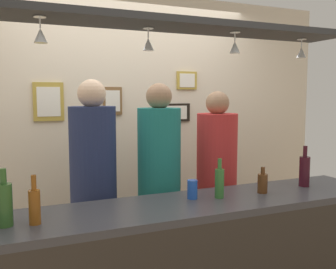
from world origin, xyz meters
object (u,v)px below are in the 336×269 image
Objects in this scene: bottle_wine_dark_red at (304,170)px; picture_frame_caricature at (49,102)px; bottle_beer_brown_stubby at (263,183)px; drink_can at (192,189)px; person_middle_teal_shirt at (159,170)px; bottle_champagne_green at (4,204)px; picture_frame_upper_small at (187,80)px; person_left_navy_shirt at (93,174)px; picture_frame_lower_pair at (176,112)px; bottle_beer_green_import at (219,182)px; picture_frame_crest at (113,101)px; person_right_red_shirt at (217,170)px; bottle_beer_amber_tall at (35,205)px.

picture_frame_caricature reaches higher than bottle_wine_dark_red.
bottle_beer_brown_stubby is at bearing -48.07° from picture_frame_caricature.
drink_can is (-0.51, 0.06, -0.01)m from bottle_beer_brown_stubby.
person_middle_teal_shirt reaches higher than bottle_champagne_green.
bottle_wine_dark_red is 1.56m from picture_frame_upper_small.
person_left_navy_shirt is 1.31m from picture_frame_lower_pair.
picture_frame_caricature is (0.37, 1.42, 0.49)m from bottle_champagne_green.
bottle_beer_green_import is 1.47m from picture_frame_lower_pair.
picture_frame_caricature is (-0.74, 1.34, 0.55)m from drink_can.
picture_frame_caricature reaches higher than drink_can.
bottle_beer_brown_stubby is at bearing -1.39° from bottle_beer_green_import.
picture_frame_crest is 0.87× the size of picture_frame_lower_pair.
person_right_red_shirt is 0.73m from bottle_beer_green_import.
picture_frame_lower_pair reaches higher than bottle_beer_green_import.
person_right_red_shirt is 6.40× the size of bottle_beer_green_import.
bottle_wine_dark_red reaches higher than bottle_beer_green_import.
bottle_champagne_green is 1.78m from picture_frame_crest.
person_middle_teal_shirt is at bearing 104.65° from bottle_beer_green_import.
drink_can is (1.11, 0.08, -0.06)m from bottle_champagne_green.
person_right_red_shirt is 1.17m from picture_frame_crest.
bottle_champagne_green is (-1.12, -0.67, 0.04)m from person_middle_teal_shirt.
bottle_champagne_green is at bearing 168.90° from bottle_beer_amber_tall.
person_left_navy_shirt reaches higher than person_right_red_shirt.
person_middle_teal_shirt is at bearing -128.86° from picture_frame_upper_small.
bottle_beer_green_import is at bearing -107.40° from picture_frame_upper_small.
bottle_beer_amber_tall is at bearing -137.44° from picture_frame_upper_small.
bottle_beer_green_import is 0.34m from bottle_beer_brown_stubby.
bottle_beer_amber_tall is (-0.45, -0.70, 0.01)m from person_left_navy_shirt.
bottle_beer_amber_tall is 0.87× the size of picture_frame_lower_pair.
bottle_champagne_green reaches higher than drink_can.
picture_frame_caricature reaches higher than bottle_champagne_green.
bottle_beer_green_import is 2.13× the size of drink_can.
picture_frame_crest reaches higher than drink_can.
picture_frame_lower_pair is at bearing 77.14° from bottle_beer_green_import.
picture_frame_caricature is (0.23, 1.45, 0.51)m from bottle_beer_amber_tall.
drink_can is at bearing -48.80° from person_left_navy_shirt.
person_left_navy_shirt is 0.94m from picture_frame_caricature.
picture_frame_upper_small is (0.43, 1.39, 0.71)m from bottle_beer_green_import.
bottle_champagne_green reaches higher than bottle_beer_amber_tall.
bottle_beer_amber_tall is (-0.98, -0.70, 0.02)m from person_middle_teal_shirt.
drink_can is (-0.53, -0.59, 0.02)m from person_right_red_shirt.
picture_frame_crest is (-0.77, 0.00, -0.20)m from picture_frame_upper_small.
drink_can is at bearing -82.84° from picture_frame_crest.
bottle_beer_amber_tall is 1.14m from bottle_beer_green_import.
bottle_beer_green_import is at bearing 178.61° from bottle_beer_brown_stubby.
picture_frame_lower_pair is (-0.04, 0.75, 0.45)m from person_right_red_shirt.
person_left_navy_shirt is at bearing -146.38° from picture_frame_upper_small.
person_left_navy_shirt is 1.55m from bottle_wine_dark_red.
bottle_beer_brown_stubby is 1.58m from picture_frame_upper_small.
bottle_beer_brown_stubby is at bearing -91.66° from person_right_red_shirt.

